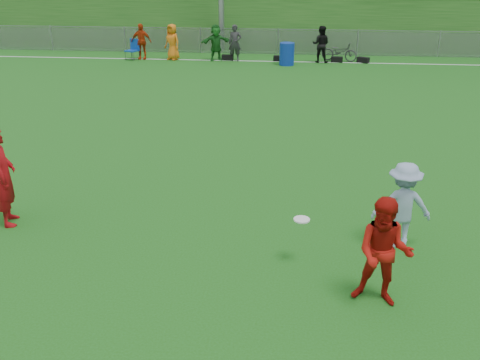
# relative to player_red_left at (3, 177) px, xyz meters

# --- Properties ---
(ground) EXTENTS (120.00, 120.00, 0.00)m
(ground) POSITION_rel_player_red_left_xyz_m (4.60, -0.91, -0.97)
(ground) COLOR #1E5712
(ground) RESTS_ON ground
(sideline_far) EXTENTS (60.00, 0.10, 0.01)m
(sideline_far) POSITION_rel_player_red_left_xyz_m (4.60, 17.09, -0.97)
(sideline_far) COLOR white
(sideline_far) RESTS_ON ground
(fence) EXTENTS (58.00, 0.06, 1.30)m
(fence) POSITION_rel_player_red_left_xyz_m (4.60, 19.09, -0.33)
(fence) COLOR gray
(fence) RESTS_ON ground
(berm) EXTENTS (120.00, 18.00, 3.00)m
(berm) POSITION_rel_player_red_left_xyz_m (4.60, 30.09, 0.53)
(berm) COLOR #184814
(berm) RESTS_ON ground
(spectator_row) EXTENTS (9.63, 1.09, 1.69)m
(spectator_row) POSITION_rel_player_red_left_xyz_m (1.86, 17.09, -0.13)
(spectator_row) COLOR #BD320D
(spectator_row) RESTS_ON ground
(gear_bags) EXTENTS (7.08, 0.53, 0.26)m
(gear_bags) POSITION_rel_player_red_left_xyz_m (5.80, 17.19, -0.84)
(gear_bags) COLOR black
(gear_bags) RESTS_ON ground
(player_red_left) EXTENTS (0.70, 0.83, 1.95)m
(player_red_left) POSITION_rel_player_red_left_xyz_m (0.00, 0.00, 0.00)
(player_red_left) COLOR #A50B11
(player_red_left) RESTS_ON ground
(player_red_center) EXTENTS (0.97, 0.84, 1.71)m
(player_red_center) POSITION_rel_player_red_left_xyz_m (6.79, -1.93, -0.12)
(player_red_center) COLOR #A9120B
(player_red_center) RESTS_ON ground
(player_blue) EXTENTS (1.05, 0.63, 1.59)m
(player_blue) POSITION_rel_player_red_left_xyz_m (7.37, -0.18, -0.18)
(player_blue) COLOR #8CA5C3
(player_blue) RESTS_ON ground
(frisbee) EXTENTS (0.27, 0.27, 0.03)m
(frisbee) POSITION_rel_player_red_left_xyz_m (5.61, -0.92, -0.15)
(frisbee) COLOR white
(frisbee) RESTS_ON ground
(recycling_bin) EXTENTS (0.87, 0.87, 1.02)m
(recycling_bin) POSITION_rel_player_red_left_xyz_m (5.11, 16.29, -0.46)
(recycling_bin) COLOR #0E309E
(recycling_bin) RESTS_ON ground
(camp_chair) EXTENTS (0.71, 0.72, 0.98)m
(camp_chair) POSITION_rel_player_red_left_xyz_m (-2.40, 16.89, -0.68)
(camp_chair) COLOR #0E3B9C
(camp_chair) RESTS_ON ground
(bicycle) EXTENTS (1.79, 1.04, 0.89)m
(bicycle) POSITION_rel_player_red_left_xyz_m (7.60, 17.49, -0.53)
(bicycle) COLOR #2D2D2F
(bicycle) RESTS_ON ground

